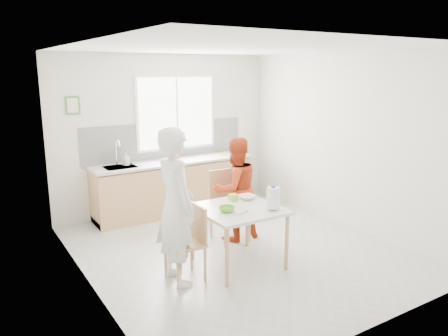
% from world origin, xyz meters
% --- Properties ---
extents(ground, '(4.50, 4.50, 0.00)m').
position_xyz_m(ground, '(0.00, 0.00, 0.00)').
color(ground, '#B7B7B2').
rests_on(ground, ground).
extents(room_shell, '(4.50, 4.50, 4.50)m').
position_xyz_m(room_shell, '(0.00, 0.00, 1.64)').
color(room_shell, silver).
rests_on(room_shell, ground).
extents(window, '(1.50, 0.06, 1.30)m').
position_xyz_m(window, '(0.20, 2.23, 1.70)').
color(window, white).
rests_on(window, room_shell).
extents(backsplash, '(3.00, 0.02, 0.65)m').
position_xyz_m(backsplash, '(0.00, 2.24, 1.23)').
color(backsplash, white).
rests_on(backsplash, room_shell).
extents(picture_frame, '(0.22, 0.03, 0.28)m').
position_xyz_m(picture_frame, '(-1.55, 2.23, 1.90)').
color(picture_frame, '#43823B').
rests_on(picture_frame, room_shell).
extents(kitchen_counter, '(2.84, 0.64, 1.37)m').
position_xyz_m(kitchen_counter, '(-0.00, 1.95, 0.42)').
color(kitchen_counter, tan).
rests_on(kitchen_counter, ground).
extents(dining_table, '(1.00, 1.00, 0.76)m').
position_xyz_m(dining_table, '(-0.25, -0.39, 0.68)').
color(dining_table, silver).
rests_on(dining_table, ground).
extents(chair_left, '(0.41, 0.41, 0.88)m').
position_xyz_m(chair_left, '(-0.93, -0.38, 0.49)').
color(chair_left, tan).
rests_on(chair_left, ground).
extents(chair_far, '(0.48, 0.48, 1.02)m').
position_xyz_m(chair_far, '(0.11, 0.43, 0.56)').
color(chair_far, tan).
rests_on(chair_far, ground).
extents(person_white, '(0.45, 0.67, 1.82)m').
position_xyz_m(person_white, '(-1.10, -0.38, 0.91)').
color(person_white, white).
rests_on(person_white, ground).
extents(person_red, '(0.74, 0.58, 1.50)m').
position_xyz_m(person_red, '(0.21, 0.37, 0.75)').
color(person_red, '#BD3917').
rests_on(person_red, ground).
extents(bowl_green, '(0.20, 0.20, 0.06)m').
position_xyz_m(bowl_green, '(-0.45, -0.44, 0.79)').
color(bowl_green, '#67B329').
rests_on(bowl_green, dining_table).
extents(bowl_white, '(0.22, 0.22, 0.05)m').
position_xyz_m(bowl_white, '(0.05, -0.14, 0.78)').
color(bowl_white, white).
rests_on(bowl_white, dining_table).
extents(milk_jug, '(0.22, 0.16, 0.28)m').
position_xyz_m(milk_jug, '(0.07, -0.68, 0.91)').
color(milk_jug, white).
rests_on(milk_jug, dining_table).
extents(green_box, '(0.10, 0.10, 0.09)m').
position_xyz_m(green_box, '(-0.15, -0.11, 0.80)').
color(green_box, '#8CD631').
rests_on(green_box, dining_table).
extents(spoon, '(0.16, 0.06, 0.01)m').
position_xyz_m(spoon, '(-0.33, -0.61, 0.77)').
color(spoon, '#A5A5AA').
rests_on(spoon, dining_table).
extents(cutting_board, '(0.42, 0.36, 0.01)m').
position_xyz_m(cutting_board, '(1.09, 1.94, 0.93)').
color(cutting_board, '#8FB72A').
rests_on(cutting_board, kitchen_counter).
extents(wine_bottle_a, '(0.07, 0.07, 0.32)m').
position_xyz_m(wine_bottle_a, '(0.06, 2.13, 1.08)').
color(wine_bottle_a, black).
rests_on(wine_bottle_a, kitchen_counter).
extents(wine_bottle_b, '(0.07, 0.07, 0.30)m').
position_xyz_m(wine_bottle_b, '(0.09, 2.09, 1.07)').
color(wine_bottle_b, black).
rests_on(wine_bottle_b, kitchen_counter).
extents(jar_amber, '(0.06, 0.06, 0.16)m').
position_xyz_m(jar_amber, '(0.11, 2.06, 1.00)').
color(jar_amber, '#92591F').
rests_on(jar_amber, kitchen_counter).
extents(soap_bottle, '(0.11, 0.11, 0.20)m').
position_xyz_m(soap_bottle, '(-0.82, 2.02, 1.02)').
color(soap_bottle, '#999999').
rests_on(soap_bottle, kitchen_counter).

